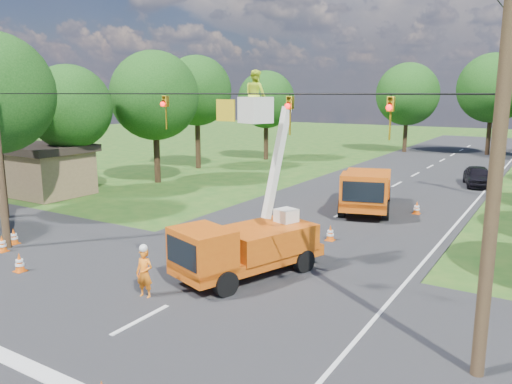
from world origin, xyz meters
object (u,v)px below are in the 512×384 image
Objects in this scene: shed at (45,169)px; tree_left_d at (155,96)px; traffic_cone_1 at (282,244)px; tree_far_b at (493,88)px; ground_worker at (144,273)px; tree_left_e at (197,91)px; traffic_cone_6 at (417,208)px; tree_far_a at (408,94)px; traffic_cone_5 at (14,236)px; tree_left_f at (266,100)px; bucket_truck at (246,235)px; second_truck at (366,189)px; traffic_cone_3 at (20,263)px; distant_car at (478,176)px; traffic_cone_4 at (2,244)px; tree_left_c at (69,108)px; traffic_cone_2 at (330,233)px; pole_right_near at (498,153)px.

tree_left_d is (3.00, 7.00, 4.50)m from shed.
tree_far_b reaches higher than traffic_cone_1.
ground_worker is at bearing -48.43° from tree_left_d.
tree_left_e reaches higher than traffic_cone_1.
traffic_cone_6 is 0.07× the size of tree_far_a.
tree_left_f is (-5.03, 29.53, 5.33)m from traffic_cone_5.
traffic_cone_6 is (4.46, 15.59, -0.44)m from ground_worker.
shed is 14.87m from tree_left_e.
tree_left_e is at bearing 108.08° from traffic_cone_5.
bucket_truck is 4.43× the size of ground_worker.
second_truck is at bearing 108.10° from bucket_truck.
tree_far_a is at bearing 106.62° from traffic_cone_6.
ground_worker is 16.23m from traffic_cone_6.
tree_left_e is at bearing 113.76° from traffic_cone_3.
tree_left_e is at bearing 173.44° from distant_car.
ground_worker is at bearing -118.24° from distant_car.
ground_worker is at bearing -7.71° from traffic_cone_5.
traffic_cone_1 is 11.27m from traffic_cone_4.
tree_left_c reaches higher than second_truck.
bucket_truck is 0.77× the size of tree_left_d.
second_truck is 31.40m from tree_far_b.
shed is at bearing 136.37° from traffic_cone_4.
distant_car is at bearing 27.53° from tree_left_d.
bucket_truck is at bearing -98.06° from traffic_cone_2.
bucket_truck is at bearing -48.18° from tree_left_e.
traffic_cone_2 is 27.86m from tree_left_f.
tree_left_d is (1.50, 6.00, 0.69)m from tree_left_c.
tree_left_c is 0.86× the size of tree_left_e.
traffic_cone_1 is 1.00× the size of traffic_cone_4.
tree_left_d is (-15.83, 0.83, 4.90)m from second_truck.
ground_worker is at bearing -2.12° from traffic_cone_4.
tree_far_a is (4.18, 43.40, 5.83)m from traffic_cone_4.
ground_worker is 6.40m from traffic_cone_1.
traffic_cone_4 is (-2.69, 1.01, 0.00)m from traffic_cone_3.
traffic_cone_3 is 0.07× the size of pole_right_near.
tree_left_c is (-16.91, 3.49, 5.08)m from traffic_cone_1.
traffic_cone_2 and traffic_cone_3 have the same top height.
shed reaches higher than second_truck.
traffic_cone_6 is 21.36m from tree_left_c.
second_truck is 0.71× the size of tree_left_e.
tree_far_b is (2.59, 39.49, 6.45)m from traffic_cone_1.
pole_right_near reaches higher than traffic_cone_1.
tree_left_d reaches higher than tree_left_f.
traffic_cone_1 is 0.13× the size of shed.
pole_right_near reaches higher than ground_worker.
shed is (-18.66, 5.51, 0.11)m from bucket_truck.
tree_left_d reaches higher than bucket_truck.
tree_left_d is at bearing 179.66° from traffic_cone_6.
bucket_truck is 8.98m from pole_right_near.
tree_left_f is at bearing 118.43° from second_truck.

